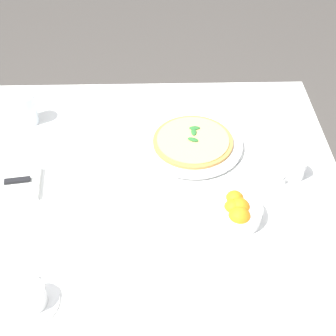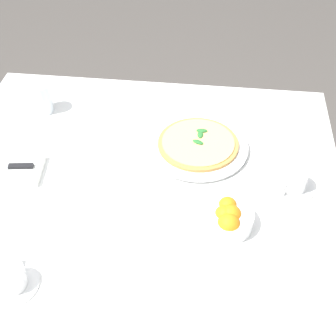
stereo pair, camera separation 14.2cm
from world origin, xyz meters
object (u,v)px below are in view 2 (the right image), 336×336
(pizza_plate, at_px, (198,146))
(pizza, at_px, (198,143))
(citrus_bowl, at_px, (227,218))
(coffee_cup_far_left, at_px, (294,181))
(napkin_folded, at_px, (6,170))
(coffee_cup_near_left, at_px, (11,279))
(dinner_knife, at_px, (4,167))
(water_glass_center_back, at_px, (42,100))

(pizza_plate, relative_size, pizza, 1.25)
(pizza_plate, distance_m, citrus_bowl, 0.32)
(coffee_cup_far_left, relative_size, napkin_folded, 0.56)
(pizza, height_order, coffee_cup_near_left, coffee_cup_near_left)
(napkin_folded, xyz_separation_m, citrus_bowl, (-0.67, 0.13, 0.02))
(coffee_cup_near_left, height_order, dinner_knife, coffee_cup_near_left)
(coffee_cup_far_left, xyz_separation_m, water_glass_center_back, (0.85, -0.29, 0.02))
(coffee_cup_far_left, xyz_separation_m, napkin_folded, (0.87, 0.03, -0.02))
(napkin_folded, bearing_deg, coffee_cup_near_left, 106.86)
(coffee_cup_far_left, height_order, water_glass_center_back, water_glass_center_back)
(coffee_cup_far_left, distance_m, citrus_bowl, 0.25)
(coffee_cup_far_left, xyz_separation_m, citrus_bowl, (0.19, 0.16, -0.00))
(pizza_plate, relative_size, dinner_knife, 1.65)
(pizza, height_order, coffee_cup_far_left, coffee_cup_far_left)
(pizza_plate, height_order, dinner_knife, dinner_knife)
(water_glass_center_back, bearing_deg, coffee_cup_near_left, 101.35)
(pizza, xyz_separation_m, napkin_folded, (0.58, 0.18, -0.01))
(coffee_cup_far_left, relative_size, dinner_knife, 0.66)
(pizza, bearing_deg, water_glass_center_back, -14.51)
(pizza_plate, bearing_deg, pizza, -98.42)
(pizza_plate, distance_m, napkin_folded, 0.60)
(coffee_cup_far_left, xyz_separation_m, dinner_knife, (0.87, 0.03, -0.01))
(coffee_cup_near_left, xyz_separation_m, dinner_knife, (0.16, -0.38, -0.00))
(pizza, bearing_deg, pizza_plate, 81.58)
(coffee_cup_far_left, height_order, dinner_knife, coffee_cup_far_left)
(pizza, distance_m, water_glass_center_back, 0.58)
(pizza_plate, xyz_separation_m, citrus_bowl, (-0.10, 0.31, 0.02))
(dinner_knife, height_order, citrus_bowl, citrus_bowl)
(citrus_bowl, bearing_deg, pizza_plate, -72.15)
(water_glass_center_back, distance_m, citrus_bowl, 0.80)
(citrus_bowl, bearing_deg, coffee_cup_near_left, 26.10)
(coffee_cup_near_left, relative_size, dinner_knife, 0.67)
(dinner_knife, bearing_deg, coffee_cup_far_left, 174.23)
(coffee_cup_far_left, bearing_deg, coffee_cup_near_left, 30.34)
(coffee_cup_near_left, bearing_deg, coffee_cup_far_left, -149.66)
(pizza_plate, bearing_deg, coffee_cup_near_left, 53.24)
(coffee_cup_near_left, distance_m, dinner_knife, 0.42)
(pizza, xyz_separation_m, dinner_knife, (0.58, 0.18, -0.00))
(water_glass_center_back, xyz_separation_m, citrus_bowl, (-0.66, 0.45, -0.02))
(napkin_folded, bearing_deg, citrus_bowl, 163.35)
(coffee_cup_near_left, relative_size, citrus_bowl, 0.87)
(coffee_cup_near_left, bearing_deg, napkin_folded, -67.48)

